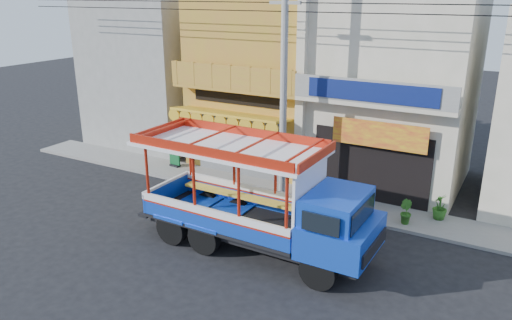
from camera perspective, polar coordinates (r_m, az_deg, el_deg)
The scene contains 11 objects.
ground at distance 16.93m, azimuth 0.94°, elevation -9.39°, with size 90.00×90.00×0.00m, color black.
sidewalk at distance 20.16m, azimuth 6.39°, elevation -4.51°, with size 30.00×2.00×0.12m, color slate.
shophouse_left at distance 24.15m, azimuth 1.68°, elevation 9.51°, with size 6.00×7.50×8.24m.
shophouse_right at distance 22.05m, azimuth 15.75°, elevation 7.93°, with size 6.00×6.75×8.24m.
party_pilaster at distance 20.12m, azimuth 5.13°, elevation 7.26°, with size 0.35×0.30×8.00m, color #B8B497.
filler_building_left at distance 28.13m, azimuth -11.19°, elevation 9.85°, with size 6.00×6.00×7.60m, color gray.
utility_pole at distance 18.49m, azimuth 3.63°, elevation 9.54°, with size 28.00×0.26×9.00m.
songthaew_truck at distance 15.48m, azimuth 1.75°, elevation -4.91°, with size 7.92×2.78×3.67m.
green_sign at distance 23.79m, azimuth -9.27°, elevation 0.15°, with size 0.59×0.30×0.89m.
potted_plant_b at distance 18.56m, azimuth 16.69°, elevation -5.69°, with size 0.48×0.38×0.87m, color #2A601B.
potted_plant_c at distance 19.27m, azimuth 20.27°, elevation -5.03°, with size 0.53×0.53×0.95m, color #2A601B.
Camera 1 is at (7.09, -13.14, 7.98)m, focal length 35.00 mm.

